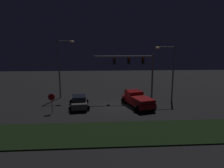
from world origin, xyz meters
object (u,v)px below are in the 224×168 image
object	(u,v)px
car_sedan	(79,102)
street_lamp_left	(62,62)
pickup_truck	(137,99)
street_lamp_right	(169,66)
traffic_signal_gantry	(136,65)
stop_sign	(52,100)

from	to	relation	value
car_sedan	street_lamp_left	distance (m)	7.32
pickup_truck	street_lamp_right	bearing A→B (deg)	-80.39
pickup_truck	traffic_signal_gantry	xyz separation A→B (m)	(0.33, 3.41, 3.90)
pickup_truck	traffic_signal_gantry	distance (m)	5.19
traffic_signal_gantry	street_lamp_right	bearing A→B (deg)	-15.37
car_sedan	street_lamp_left	bearing A→B (deg)	22.55
street_lamp_left	stop_sign	world-z (taller)	street_lamp_left
car_sedan	stop_sign	xyz separation A→B (m)	(-2.82, -1.94, 0.82)
pickup_truck	car_sedan	world-z (taller)	pickup_truck
car_sedan	street_lamp_right	xyz separation A→B (m)	(11.91, 2.22, 4.05)
street_lamp_left	street_lamp_right	size ratio (longest dim) A/B	1.11
street_lamp_left	traffic_signal_gantry	bearing A→B (deg)	-9.05
traffic_signal_gantry	street_lamp_left	xyz separation A→B (m)	(-10.36, 1.65, 0.33)
pickup_truck	street_lamp_left	bearing A→B (deg)	47.58
pickup_truck	street_lamp_right	size ratio (longest dim) A/B	0.76
stop_sign	car_sedan	bearing A→B (deg)	34.50
traffic_signal_gantry	stop_sign	world-z (taller)	traffic_signal_gantry
street_lamp_left	street_lamp_right	world-z (taller)	street_lamp_left
pickup_truck	car_sedan	size ratio (longest dim) A/B	1.25
traffic_signal_gantry	street_lamp_right	size ratio (longest dim) A/B	1.11
pickup_truck	street_lamp_left	distance (m)	12.00
street_lamp_left	stop_sign	xyz separation A→B (m)	(-0.02, -7.00, -3.67)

